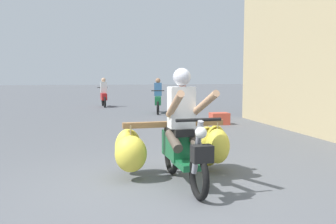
{
  "coord_description": "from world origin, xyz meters",
  "views": [
    {
      "loc": [
        -0.74,
        -4.29,
        1.47
      ],
      "look_at": [
        0.44,
        1.31,
        0.9
      ],
      "focal_mm": 38.47,
      "sensor_mm": 36.0,
      "label": 1
    }
  ],
  "objects_px": {
    "motorbike_distant_far_ahead": "(158,99)",
    "motorbike_distant_ahead_left": "(182,95)",
    "produce_crate": "(219,119)",
    "motorbike_main_loaded": "(180,143)",
    "motorbike_distant_ahead_right": "(104,95)"
  },
  "relations": [
    {
      "from": "motorbike_distant_far_ahead",
      "to": "motorbike_distant_ahead_left",
      "type": "bearing_deg",
      "value": 55.56
    },
    {
      "from": "motorbike_distant_far_ahead",
      "to": "produce_crate",
      "type": "bearing_deg",
      "value": -72.16
    },
    {
      "from": "motorbike_main_loaded",
      "to": "motorbike_distant_ahead_right",
      "type": "relative_size",
      "value": 1.18
    },
    {
      "from": "motorbike_main_loaded",
      "to": "motorbike_distant_ahead_left",
      "type": "height_order",
      "value": "motorbike_main_loaded"
    },
    {
      "from": "motorbike_main_loaded",
      "to": "motorbike_distant_ahead_left",
      "type": "distance_m",
      "value": 11.83
    },
    {
      "from": "motorbike_distant_ahead_left",
      "to": "motorbike_distant_far_ahead",
      "type": "height_order",
      "value": "same"
    },
    {
      "from": "motorbike_main_loaded",
      "to": "motorbike_distant_ahead_right",
      "type": "bearing_deg",
      "value": 93.16
    },
    {
      "from": "motorbike_distant_ahead_right",
      "to": "motorbike_distant_far_ahead",
      "type": "relative_size",
      "value": 1.01
    },
    {
      "from": "motorbike_distant_ahead_left",
      "to": "motorbike_distant_ahead_right",
      "type": "distance_m",
      "value": 3.78
    },
    {
      "from": "motorbike_distant_ahead_right",
      "to": "produce_crate",
      "type": "xyz_separation_m",
      "value": [
        3.25,
        -7.18,
        -0.39
      ]
    },
    {
      "from": "motorbike_distant_ahead_right",
      "to": "produce_crate",
      "type": "relative_size",
      "value": 2.9
    },
    {
      "from": "motorbike_distant_ahead_left",
      "to": "produce_crate",
      "type": "xyz_separation_m",
      "value": [
        -0.37,
        -6.1,
        -0.39
      ]
    },
    {
      "from": "motorbike_distant_far_ahead",
      "to": "produce_crate",
      "type": "height_order",
      "value": "motorbike_distant_far_ahead"
    },
    {
      "from": "motorbike_main_loaded",
      "to": "motorbike_distant_far_ahead",
      "type": "distance_m",
      "value": 9.24
    },
    {
      "from": "motorbike_distant_ahead_left",
      "to": "motorbike_distant_ahead_right",
      "type": "xyz_separation_m",
      "value": [
        -3.62,
        1.08,
        0.0
      ]
    }
  ]
}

